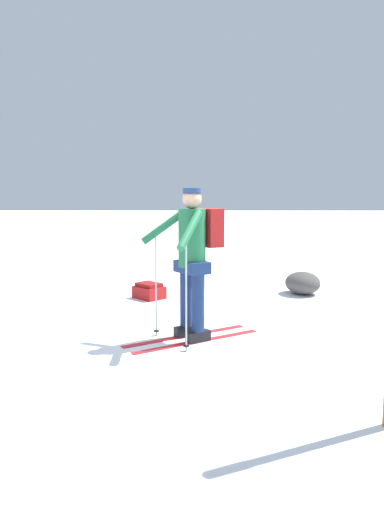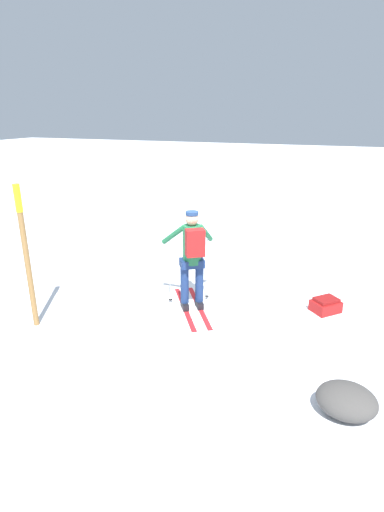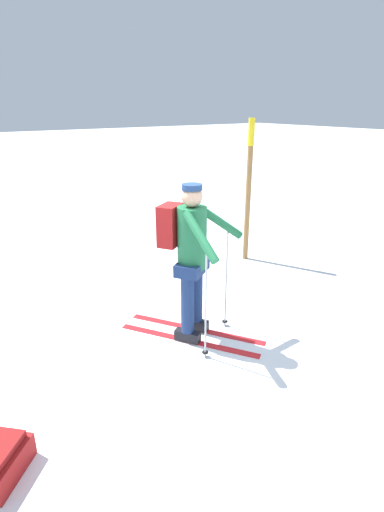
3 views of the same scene
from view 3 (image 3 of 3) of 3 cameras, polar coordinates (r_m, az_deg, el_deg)
ground_plane at (r=4.77m, az=-1.76°, el=-12.13°), size 80.00×80.00×0.00m
skier at (r=4.43m, az=-0.31°, el=0.55°), size 1.26×1.65×1.82m
trail_marker at (r=6.87m, az=8.12°, el=10.52°), size 0.10×0.10×2.39m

